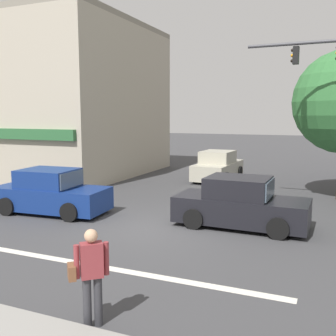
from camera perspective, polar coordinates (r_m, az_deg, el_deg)
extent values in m
plane|color=#3D3D3F|center=(12.50, -1.53, -8.55)|extent=(120.00, 120.00, 0.00)
cube|color=silver|center=(9.60, -10.50, -13.79)|extent=(9.00, 0.24, 0.01)
cube|color=#B7AD99|center=(25.17, -15.90, 9.05)|extent=(10.74, 10.16, 8.43)
cube|color=gray|center=(25.67, -16.27, 18.84)|extent=(10.74, 10.16, 0.30)
cylinder|color=brown|center=(20.01, -14.29, 7.89)|extent=(0.22, 0.22, 7.29)
cube|color=#473828|center=(20.29, -14.60, 17.09)|extent=(1.40, 0.12, 0.10)
cylinder|color=#47474C|center=(14.84, 21.03, 16.72)|extent=(4.80, 0.22, 0.12)
cube|color=black|center=(14.85, 18.08, 15.28)|extent=(0.21, 0.24, 0.60)
sphere|color=black|center=(14.89, 17.63, 15.98)|extent=(0.12, 0.12, 0.12)
sphere|color=orange|center=(14.86, 17.60, 15.29)|extent=(0.12, 0.12, 0.12)
sphere|color=black|center=(14.84, 17.57, 14.60)|extent=(0.12, 0.12, 0.12)
cube|color=black|center=(12.61, 10.52, -6.00)|extent=(4.13, 1.77, 0.80)
cube|color=black|center=(12.48, 10.16, -2.75)|extent=(1.93, 1.59, 0.64)
cube|color=#475666|center=(12.29, 14.55, -3.04)|extent=(0.09, 1.44, 0.54)
cylinder|color=black|center=(13.25, 16.75, -6.50)|extent=(0.64, 0.19, 0.64)
cylinder|color=black|center=(11.63, 15.66, -8.46)|extent=(0.64, 0.19, 0.64)
cylinder|color=black|center=(13.78, 6.17, -5.67)|extent=(0.64, 0.19, 0.64)
cylinder|color=black|center=(12.23, 3.70, -7.38)|extent=(0.64, 0.19, 0.64)
cube|color=navy|center=(14.75, -16.55, -4.19)|extent=(4.22, 2.00, 0.80)
cube|color=navy|center=(14.68, -16.97, -1.40)|extent=(2.01, 1.70, 0.64)
cube|color=#475666|center=(14.14, -13.78, -1.63)|extent=(0.17, 1.44, 0.54)
cylinder|color=black|center=(14.83, -10.58, -4.81)|extent=(0.65, 0.23, 0.64)
cylinder|color=black|center=(13.41, -14.15, -6.24)|extent=(0.65, 0.23, 0.64)
cylinder|color=black|center=(16.20, -18.47, -4.01)|extent=(0.65, 0.23, 0.64)
cylinder|color=black|center=(14.92, -22.41, -5.19)|extent=(0.65, 0.23, 0.64)
cube|color=#B7B29E|center=(21.46, 7.28, -0.28)|extent=(1.88, 4.17, 0.80)
cube|color=#B7B29E|center=(21.28, 7.23, 1.61)|extent=(1.64, 1.97, 0.64)
cube|color=#475666|center=(22.20, 8.02, 1.85)|extent=(1.44, 0.12, 0.54)
cylinder|color=black|center=(22.96, 6.26, -0.30)|extent=(0.21, 0.65, 0.64)
cylinder|color=black|center=(22.46, 10.35, -0.55)|extent=(0.21, 0.65, 0.64)
cylinder|color=black|center=(20.60, 3.91, -1.19)|extent=(0.21, 0.65, 0.64)
cylinder|color=black|center=(20.04, 8.43, -1.50)|extent=(0.21, 0.65, 0.64)
cylinder|color=#333338|center=(6.99, -10.09, -18.45)|extent=(0.14, 0.14, 0.86)
cylinder|color=#333338|center=(6.97, -11.64, -18.58)|extent=(0.14, 0.14, 0.86)
cube|color=maroon|center=(6.70, -11.02, -12.98)|extent=(0.41, 0.40, 0.58)
sphere|color=tan|center=(6.56, -11.12, -9.63)|extent=(0.22, 0.22, 0.22)
cylinder|color=maroon|center=(6.73, -8.95, -12.82)|extent=(0.09, 0.09, 0.56)
cylinder|color=maroon|center=(6.67, -13.12, -13.12)|extent=(0.09, 0.09, 0.56)
cube|color=brown|center=(6.77, -13.80, -14.42)|extent=(0.28, 0.29, 0.24)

